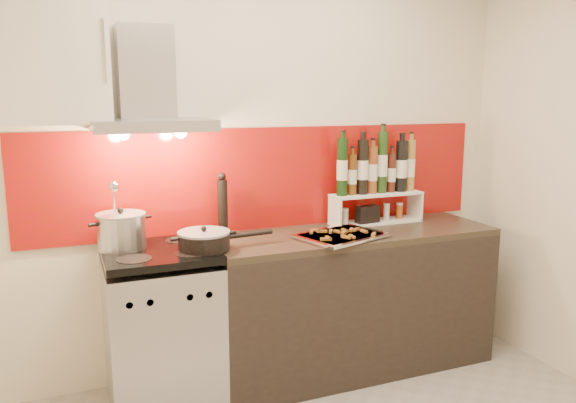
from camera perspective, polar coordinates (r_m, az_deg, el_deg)
name	(u,v)px	position (r m, az deg, el deg)	size (l,w,h in m)	color
back_wall	(261,166)	(3.53, -2.74, 3.65)	(3.40, 0.02, 2.60)	silver
backsplash	(269,178)	(3.55, -1.90, 2.38)	(3.00, 0.02, 0.64)	#971708
range_stove	(163,330)	(3.30, -12.61, -12.60)	(0.60, 0.60, 0.91)	#B7B7BA
counter	(352,299)	(3.67, 6.48, -9.86)	(1.80, 0.60, 0.90)	black
range_hood	(148,94)	(3.18, -14.01, 10.57)	(0.62, 0.50, 0.61)	#B7B7BA
upper_cabinet	(34,51)	(3.14, -24.41, 13.74)	(0.70, 0.35, 0.72)	white
stock_pot	(121,231)	(3.19, -16.56, -2.87)	(0.27, 0.27, 0.23)	#B7B7BA
saute_pan	(205,240)	(3.09, -8.40, -3.90)	(0.55, 0.29, 0.13)	black
utensil_jar	(114,230)	(3.18, -17.24, -2.78)	(0.08, 0.12, 0.39)	silver
pepper_mill	(223,206)	(3.37, -6.67, -0.43)	(0.06, 0.06, 0.39)	black
step_shelf	(377,180)	(3.73, 8.99, 2.20)	(0.63, 0.17, 0.60)	white
caddy_box	(367,216)	(3.70, 8.07, -1.46)	(0.15, 0.07, 0.13)	black
baking_tray	(341,235)	(3.36, 5.38, -3.43)	(0.58, 0.51, 0.03)	silver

